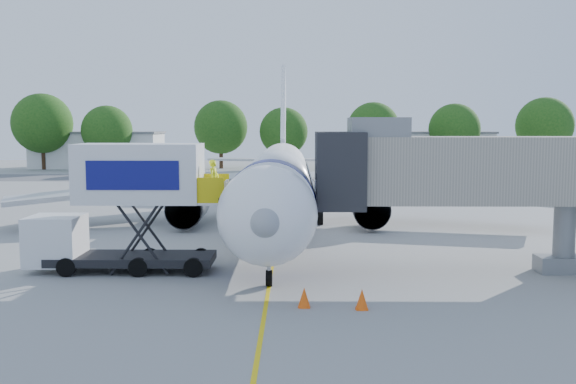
{
  "coord_description": "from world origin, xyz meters",
  "views": [
    {
      "loc": [
        1.03,
        -34.11,
        6.3
      ],
      "look_at": [
        0.69,
        -4.62,
        3.2
      ],
      "focal_mm": 40.0,
      "sensor_mm": 36.0,
      "label": 1
    }
  ],
  "objects_px": {
    "ground_tug": "(384,331)",
    "jet_bridge": "(460,171)",
    "catering_hiloader": "(125,208)",
    "aircraft": "(278,181)"
  },
  "relations": [
    {
      "from": "ground_tug",
      "to": "jet_bridge",
      "type": "bearing_deg",
      "value": 57.61
    },
    {
      "from": "catering_hiloader",
      "to": "ground_tug",
      "type": "height_order",
      "value": "catering_hiloader"
    },
    {
      "from": "aircraft",
      "to": "jet_bridge",
      "type": "bearing_deg",
      "value": -54.3
    },
    {
      "from": "ground_tug",
      "to": "catering_hiloader",
      "type": "bearing_deg",
      "value": 124.24
    },
    {
      "from": "jet_bridge",
      "to": "ground_tug",
      "type": "xyz_separation_m",
      "value": [
        -4.58,
        -10.42,
        -3.53
      ]
    },
    {
      "from": "jet_bridge",
      "to": "ground_tug",
      "type": "height_order",
      "value": "jet_bridge"
    },
    {
      "from": "catering_hiloader",
      "to": "ground_tug",
      "type": "bearing_deg",
      "value": -47.09
    },
    {
      "from": "jet_bridge",
      "to": "catering_hiloader",
      "type": "relative_size",
      "value": 1.64
    },
    {
      "from": "aircraft",
      "to": "ground_tug",
      "type": "distance_m",
      "value": 21.91
    },
    {
      "from": "aircraft",
      "to": "catering_hiloader",
      "type": "xyz_separation_m",
      "value": [
        -6.27,
        -11.12,
        -0.19
      ]
    }
  ]
}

